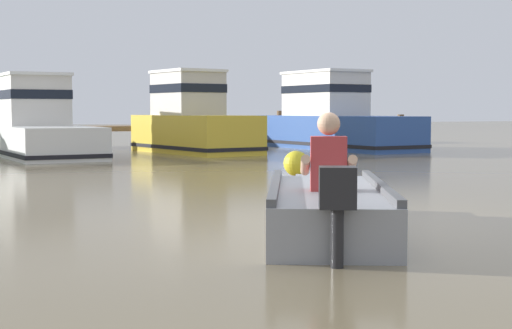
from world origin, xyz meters
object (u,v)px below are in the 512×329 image
object	(u,v)px
moored_boat_blue	(332,120)
mooring_buoy	(296,163)
moored_boat_white	(34,125)
rowboat_with_person	(327,208)
moored_boat_yellow	(193,122)

from	to	relation	value
moored_boat_blue	mooring_buoy	size ratio (longest dim) A/B	14.31
moored_boat_white	mooring_buoy	xyz separation A→B (m)	(3.49, -8.85, -0.57)
moored_boat_white	moored_boat_blue	world-z (taller)	moored_boat_blue
rowboat_with_person	moored_boat_white	size ratio (longest dim) A/B	0.50
moored_boat_yellow	moored_boat_blue	size ratio (longest dim) A/B	0.72
rowboat_with_person	mooring_buoy	distance (m)	6.63
rowboat_with_person	moored_boat_yellow	xyz separation A→B (m)	(3.50, 14.31, 0.62)
mooring_buoy	moored_boat_blue	bearing A→B (deg)	57.32
rowboat_with_person	moored_boat_blue	size ratio (longest dim) A/B	0.52
moored_boat_white	mooring_buoy	size ratio (longest dim) A/B	14.89
moored_boat_white	moored_boat_blue	bearing A→B (deg)	-0.64
moored_boat_white	moored_boat_blue	xyz separation A→B (m)	(9.10, -0.10, 0.11)
moored_boat_white	mooring_buoy	distance (m)	9.53
rowboat_with_person	moored_boat_blue	bearing A→B (deg)	60.77
rowboat_with_person	moored_boat_white	distance (m)	14.94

